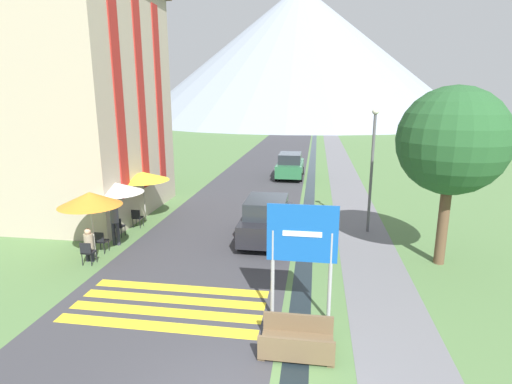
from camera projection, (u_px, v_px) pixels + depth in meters
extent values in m
plane|color=#517542|center=(292.00, 185.00, 26.72)|extent=(160.00, 160.00, 0.00)
cube|color=#38383D|center=(272.00, 161.00, 36.70)|extent=(6.40, 60.00, 0.01)
cube|color=slate|center=(339.00, 162.00, 35.81)|extent=(2.20, 60.00, 0.01)
cube|color=black|center=(312.00, 162.00, 36.16)|extent=(0.60, 60.00, 0.00)
cube|color=yellow|center=(154.00, 326.00, 10.32)|extent=(5.44, 0.44, 0.01)
cube|color=yellow|center=(164.00, 312.00, 10.99)|extent=(5.44, 0.44, 0.01)
cube|color=yellow|center=(173.00, 299.00, 11.66)|extent=(5.44, 0.44, 0.01)
cube|color=yellow|center=(181.00, 288.00, 12.34)|extent=(5.44, 0.44, 0.01)
cone|color=gray|center=(299.00, 55.00, 94.99)|extent=(78.47, 78.47, 30.88)
cube|color=tan|center=(88.00, 95.00, 19.03)|extent=(5.34, 7.94, 11.70)
cube|color=maroon|center=(119.00, 95.00, 16.54)|extent=(0.06, 0.70, 8.78)
cube|color=maroon|center=(141.00, 95.00, 18.64)|extent=(0.06, 0.70, 8.78)
cube|color=maroon|center=(159.00, 95.00, 20.74)|extent=(0.06, 0.70, 8.78)
cylinder|color=#9E9EA3|center=(273.00, 274.00, 10.51)|extent=(0.10, 0.10, 2.45)
cylinder|color=#9E9EA3|center=(330.00, 278.00, 10.30)|extent=(0.10, 0.10, 2.45)
cube|color=#1451AD|center=(302.00, 234.00, 10.11)|extent=(1.81, 0.05, 1.52)
cube|color=white|center=(302.00, 234.00, 10.08)|extent=(0.99, 0.02, 0.14)
cube|color=brown|center=(297.00, 346.00, 9.28)|extent=(1.70, 1.10, 0.12)
cube|color=brown|center=(296.00, 348.00, 8.73)|extent=(1.70, 0.08, 0.45)
cube|color=brown|center=(298.00, 323.00, 9.71)|extent=(1.70, 0.08, 0.45)
cube|color=brown|center=(264.00, 346.00, 9.42)|extent=(0.16, 0.99, 0.08)
cube|color=brown|center=(330.00, 352.00, 9.19)|extent=(0.16, 0.99, 0.08)
cube|color=black|center=(267.00, 223.00, 16.37)|extent=(1.87, 4.00, 0.84)
cube|color=#23282D|center=(267.00, 207.00, 16.00)|extent=(1.59, 2.20, 0.68)
cylinder|color=black|center=(251.00, 223.00, 17.79)|extent=(0.18, 0.60, 0.60)
cylinder|color=black|center=(291.00, 225.00, 17.53)|extent=(0.18, 0.60, 0.60)
cylinder|color=black|center=(240.00, 242.00, 15.40)|extent=(0.18, 0.60, 0.60)
cylinder|color=black|center=(286.00, 245.00, 15.14)|extent=(0.18, 0.60, 0.60)
cube|color=#28663D|center=(290.00, 168.00, 29.02)|extent=(1.82, 4.30, 0.84)
cube|color=#23282D|center=(290.00, 158.00, 28.63)|extent=(1.54, 2.36, 0.68)
cylinder|color=black|center=(280.00, 170.00, 30.52)|extent=(0.18, 0.60, 0.60)
cylinder|color=black|center=(303.00, 171.00, 30.27)|extent=(0.18, 0.60, 0.60)
cylinder|color=black|center=(276.00, 177.00, 27.96)|extent=(0.18, 0.60, 0.60)
cylinder|color=black|center=(301.00, 177.00, 27.71)|extent=(0.18, 0.60, 0.60)
cube|color=black|center=(89.00, 252.00, 14.04)|extent=(0.40, 0.40, 0.04)
cube|color=black|center=(85.00, 249.00, 13.82)|extent=(0.40, 0.04, 0.40)
cylinder|color=black|center=(88.00, 256.00, 14.29)|extent=(0.03, 0.03, 0.45)
cylinder|color=black|center=(96.00, 256.00, 14.24)|extent=(0.03, 0.03, 0.45)
cylinder|color=black|center=(82.00, 260.00, 13.96)|extent=(0.03, 0.03, 0.45)
cylinder|color=black|center=(91.00, 260.00, 13.91)|extent=(0.03, 0.03, 0.45)
cube|color=black|center=(119.00, 226.00, 16.83)|extent=(0.40, 0.40, 0.04)
cube|color=black|center=(117.00, 223.00, 16.61)|extent=(0.40, 0.04, 0.40)
cylinder|color=black|center=(118.00, 230.00, 17.07)|extent=(0.03, 0.03, 0.45)
cylinder|color=black|center=(125.00, 230.00, 17.02)|extent=(0.03, 0.03, 0.45)
cylinder|color=black|center=(114.00, 232.00, 16.75)|extent=(0.03, 0.03, 0.45)
cylinder|color=black|center=(121.00, 233.00, 16.70)|extent=(0.03, 0.03, 0.45)
cube|color=black|center=(138.00, 217.00, 18.06)|extent=(0.40, 0.40, 0.04)
cube|color=black|center=(136.00, 214.00, 17.84)|extent=(0.40, 0.04, 0.40)
cylinder|color=black|center=(136.00, 221.00, 18.30)|extent=(0.03, 0.03, 0.45)
cylinder|color=black|center=(143.00, 221.00, 18.25)|extent=(0.03, 0.03, 0.45)
cylinder|color=black|center=(133.00, 223.00, 17.97)|extent=(0.03, 0.03, 0.45)
cylinder|color=black|center=(140.00, 223.00, 17.92)|extent=(0.03, 0.03, 0.45)
cube|color=black|center=(102.00, 241.00, 15.12)|extent=(0.40, 0.40, 0.04)
cube|color=black|center=(99.00, 238.00, 14.90)|extent=(0.40, 0.04, 0.40)
cylinder|color=black|center=(100.00, 245.00, 15.36)|extent=(0.03, 0.03, 0.45)
cylinder|color=black|center=(109.00, 245.00, 15.31)|extent=(0.03, 0.03, 0.45)
cylinder|color=black|center=(96.00, 248.00, 15.04)|extent=(0.03, 0.03, 0.45)
cylinder|color=black|center=(104.00, 248.00, 14.99)|extent=(0.03, 0.03, 0.45)
cylinder|color=#B7B2A8|center=(93.00, 228.00, 14.38)|extent=(0.06, 0.06, 2.35)
cone|color=orange|center=(90.00, 199.00, 14.13)|extent=(2.21, 2.21, 0.50)
cylinder|color=#B7B2A8|center=(117.00, 210.00, 16.86)|extent=(0.06, 0.06, 2.18)
cone|color=silver|center=(115.00, 188.00, 16.63)|extent=(2.32, 2.32, 0.43)
cylinder|color=#B7B2A8|center=(144.00, 198.00, 18.85)|extent=(0.06, 0.06, 2.26)
cone|color=yellow|center=(143.00, 176.00, 18.61)|extent=(2.44, 2.44, 0.40)
cylinder|color=#282833|center=(88.00, 255.00, 14.35)|extent=(0.14, 0.14, 0.46)
cylinder|color=#282833|center=(92.00, 255.00, 14.32)|extent=(0.14, 0.14, 0.46)
cylinder|color=gray|center=(89.00, 242.00, 14.21)|extent=(0.32, 0.32, 0.58)
sphere|color=tan|center=(88.00, 231.00, 14.12)|extent=(0.22, 0.22, 0.22)
cylinder|color=#282833|center=(114.00, 234.00, 15.87)|extent=(0.14, 0.14, 0.94)
cylinder|color=#282833|center=(118.00, 234.00, 15.85)|extent=(0.14, 0.14, 0.94)
cylinder|color=#4C4C56|center=(114.00, 214.00, 15.67)|extent=(0.32, 0.32, 0.68)
sphere|color=#9E755B|center=(113.00, 203.00, 15.57)|extent=(0.22, 0.22, 0.22)
cylinder|color=#515156|center=(371.00, 175.00, 16.95)|extent=(0.12, 0.12, 5.07)
sphere|color=silver|center=(376.00, 111.00, 16.33)|extent=(0.28, 0.28, 0.28)
cylinder|color=brown|center=(443.00, 225.00, 13.90)|extent=(0.36, 0.36, 2.82)
sphere|color=#235128|center=(452.00, 141.00, 13.21)|extent=(3.62, 3.62, 3.62)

